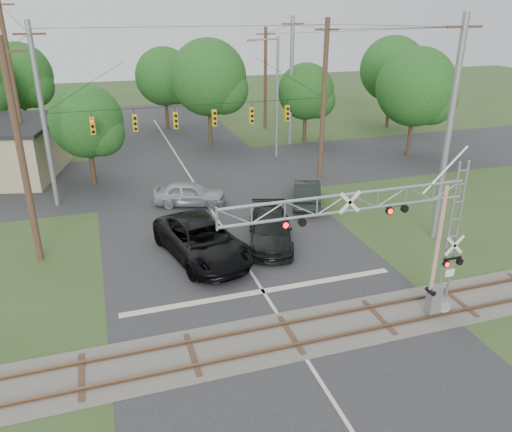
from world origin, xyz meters
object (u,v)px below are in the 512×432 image
object	(u,v)px
pickup_black	(202,240)
car_dark	(270,230)
traffic_signal_span	(208,111)
crossing_gantry	(390,232)
sedan_silver	(190,193)
streetlight	(275,92)

from	to	relation	value
pickup_black	car_dark	distance (m)	3.95
traffic_signal_span	crossing_gantry	bearing A→B (deg)	-80.96
crossing_gantry	pickup_black	world-z (taller)	crossing_gantry
pickup_black	sedan_silver	distance (m)	7.69
pickup_black	streetlight	distance (m)	19.86
pickup_black	streetlight	bearing A→B (deg)	46.26
pickup_black	streetlight	world-z (taller)	streetlight
sedan_silver	streetlight	size ratio (longest dim) A/B	0.47
car_dark	streetlight	size ratio (longest dim) A/B	0.57
crossing_gantry	traffic_signal_span	distance (m)	18.64
car_dark	streetlight	distance (m)	17.84
sedan_silver	streetlight	bearing A→B (deg)	-26.82
crossing_gantry	sedan_silver	distance (m)	16.85
pickup_black	crossing_gantry	bearing A→B (deg)	-67.42
traffic_signal_span	streetlight	xyz separation A→B (m)	(7.13, 6.31, -0.06)
crossing_gantry	streetlight	xyz separation A→B (m)	(4.21, 24.67, 1.40)
crossing_gantry	traffic_signal_span	size ratio (longest dim) A/B	0.53
pickup_black	car_dark	xyz separation A→B (m)	(3.92, 0.46, -0.15)
crossing_gantry	pickup_black	size ratio (longest dim) A/B	1.47
crossing_gantry	pickup_black	bearing A→B (deg)	125.30
car_dark	sedan_silver	bearing A→B (deg)	130.39
traffic_signal_span	streetlight	world-z (taller)	traffic_signal_span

